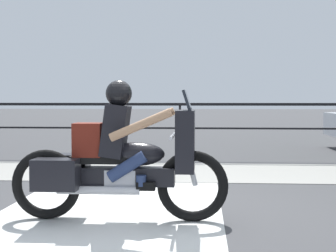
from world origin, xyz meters
name	(u,v)px	position (x,y,z in m)	size (l,w,h in m)	color
ground_plane	(159,214)	(0.00, 0.00, 0.00)	(120.00, 120.00, 0.00)	#424244
sidewalk_band	(175,172)	(0.00, 3.40, 0.01)	(44.00, 2.40, 0.01)	#99968E
crosswalk_band	(107,216)	(-0.58, -0.20, 0.00)	(2.64, 6.00, 0.01)	silver
fence_railing	(180,115)	(0.00, 5.47, 0.98)	(36.00, 0.05, 1.25)	black
motorcycle	(119,159)	(-0.41, -0.35, 0.68)	(2.41, 0.76, 1.54)	black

